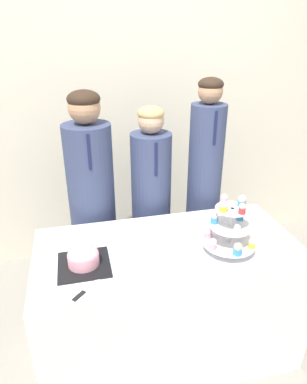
{
  "coord_description": "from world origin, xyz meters",
  "views": [
    {
      "loc": [
        -0.45,
        -1.17,
        1.84
      ],
      "look_at": [
        -0.08,
        0.4,
        1.08
      ],
      "focal_mm": 32.0,
      "sensor_mm": 36.0,
      "label": 1
    }
  ],
  "objects_px": {
    "student_1": "(151,210)",
    "student_2": "(203,194)",
    "cupcake_stand": "(230,227)",
    "round_cake": "(83,258)",
    "cake_knife": "(85,291)",
    "student_0": "(93,210)"
  },
  "relations": [
    {
      "from": "student_1",
      "to": "round_cake",
      "type": "bearing_deg",
      "value": -128.0
    },
    {
      "from": "cupcake_stand",
      "to": "student_2",
      "type": "relative_size",
      "value": 0.2
    },
    {
      "from": "cake_knife",
      "to": "student_1",
      "type": "xyz_separation_m",
      "value": [
        0.51,
        0.84,
        -0.08
      ]
    },
    {
      "from": "student_1",
      "to": "student_2",
      "type": "height_order",
      "value": "student_2"
    },
    {
      "from": "round_cake",
      "to": "student_1",
      "type": "bearing_deg",
      "value": 52.0
    },
    {
      "from": "round_cake",
      "to": "student_2",
      "type": "height_order",
      "value": "student_2"
    },
    {
      "from": "student_2",
      "to": "cupcake_stand",
      "type": "bearing_deg",
      "value": -100.01
    },
    {
      "from": "cake_knife",
      "to": "student_0",
      "type": "bearing_deg",
      "value": 38.35
    },
    {
      "from": "round_cake",
      "to": "cake_knife",
      "type": "bearing_deg",
      "value": -91.4
    },
    {
      "from": "round_cake",
      "to": "cupcake_stand",
      "type": "height_order",
      "value": "cupcake_stand"
    },
    {
      "from": "cake_knife",
      "to": "student_2",
      "type": "height_order",
      "value": "student_2"
    },
    {
      "from": "student_1",
      "to": "student_2",
      "type": "xyz_separation_m",
      "value": [
        0.39,
        -0.0,
        0.09
      ]
    },
    {
      "from": "round_cake",
      "to": "student_2",
      "type": "distance_m",
      "value": 1.1
    },
    {
      "from": "round_cake",
      "to": "cupcake_stand",
      "type": "distance_m",
      "value": 0.78
    },
    {
      "from": "round_cake",
      "to": "student_1",
      "type": "relative_size",
      "value": 0.19
    },
    {
      "from": "cupcake_stand",
      "to": "student_1",
      "type": "relative_size",
      "value": 0.22
    },
    {
      "from": "student_0",
      "to": "round_cake",
      "type": "bearing_deg",
      "value": -98.05
    },
    {
      "from": "cupcake_stand",
      "to": "round_cake",
      "type": "bearing_deg",
      "value": 177.06
    },
    {
      "from": "round_cake",
      "to": "cupcake_stand",
      "type": "relative_size",
      "value": 0.83
    },
    {
      "from": "student_0",
      "to": "student_2",
      "type": "distance_m",
      "value": 0.81
    },
    {
      "from": "student_1",
      "to": "cupcake_stand",
      "type": "bearing_deg",
      "value": -68.27
    },
    {
      "from": "cake_knife",
      "to": "student_1",
      "type": "relative_size",
      "value": 0.13
    }
  ]
}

